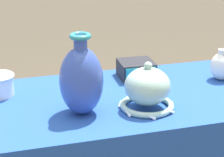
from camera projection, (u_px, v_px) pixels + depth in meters
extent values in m
cylinder|color=olive|center=(200.00, 132.00, 2.19)|extent=(0.04, 0.04, 0.64)
cube|color=olive|center=(106.00, 103.00, 1.70)|extent=(1.22, 0.61, 0.03)
cube|color=#234C9E|center=(106.00, 99.00, 1.69)|extent=(1.24, 0.63, 0.01)
ellipsoid|color=#3851A8|center=(81.00, 81.00, 1.52)|extent=(0.15, 0.15, 0.25)
cylinder|color=#3851A8|center=(80.00, 42.00, 1.47)|extent=(0.05, 0.05, 0.04)
torus|color=teal|center=(80.00, 36.00, 1.47)|extent=(0.08, 0.08, 0.02)
torus|color=#A8CCB7|center=(147.00, 105.00, 1.60)|extent=(0.20, 0.20, 0.02)
ellipsoid|color=#A8CCB7|center=(147.00, 86.00, 1.57)|extent=(0.17, 0.17, 0.14)
sphere|color=#A8CCB7|center=(148.00, 66.00, 1.55)|extent=(0.03, 0.03, 0.03)
cone|color=white|center=(172.00, 102.00, 1.63)|extent=(0.01, 0.04, 0.03)
cone|color=white|center=(155.00, 96.00, 1.69)|extent=(0.04, 0.03, 0.03)
cone|color=white|center=(133.00, 96.00, 1.68)|extent=(0.04, 0.02, 0.03)
cone|color=white|center=(120.00, 103.00, 1.62)|extent=(0.03, 0.04, 0.03)
cone|color=white|center=(127.00, 113.00, 1.54)|extent=(0.03, 0.04, 0.03)
cone|color=white|center=(151.00, 117.00, 1.51)|extent=(0.04, 0.02, 0.03)
cone|color=white|center=(171.00, 112.00, 1.55)|extent=(0.04, 0.03, 0.03)
cube|color=#232328|center=(136.00, 69.00, 1.90)|extent=(0.15, 0.15, 0.07)
cube|color=teal|center=(141.00, 75.00, 1.83)|extent=(0.13, 0.01, 0.06)
ellipsoid|color=white|center=(221.00, 66.00, 1.87)|extent=(0.09, 0.09, 0.12)
cylinder|color=white|center=(222.00, 52.00, 1.84)|extent=(0.04, 0.04, 0.02)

